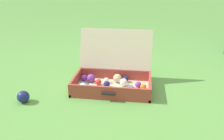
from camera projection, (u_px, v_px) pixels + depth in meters
The scene contains 3 objects.
ground_plane at pixel (121, 95), 1.98m from camera, with size 16.00×16.00×0.00m, color #569342.
open_suitcase at pixel (112, 76), 2.09m from camera, with size 0.67×0.53×0.48m.
stray_ball_on_grass at pixel (23, 97), 1.85m from camera, with size 0.10×0.10×0.10m, color navy.
Camera 1 is at (0.16, -1.75, 0.95)m, focal length 37.75 mm.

